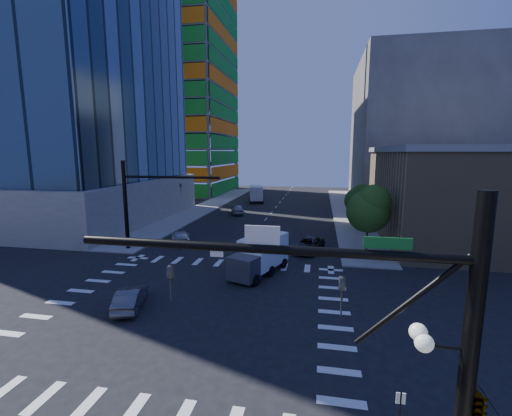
# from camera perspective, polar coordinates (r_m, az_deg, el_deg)

# --- Properties ---
(ground) EXTENTS (160.00, 160.00, 0.00)m
(ground) POSITION_cam_1_polar(r_m,az_deg,el_deg) (23.48, -10.45, -15.98)
(ground) COLOR black
(ground) RESTS_ON ground
(road_markings) EXTENTS (20.00, 20.00, 0.01)m
(road_markings) POSITION_cam_1_polar(r_m,az_deg,el_deg) (23.48, -10.45, -15.97)
(road_markings) COLOR silver
(road_markings) RESTS_ON ground
(sidewalk_ne) EXTENTS (5.00, 60.00, 0.15)m
(sidewalk_ne) POSITION_cam_1_polar(r_m,az_deg,el_deg) (60.73, 14.90, -0.39)
(sidewalk_ne) COLOR gray
(sidewalk_ne) RESTS_ON ground
(sidewalk_nw) EXTENTS (5.00, 60.00, 0.15)m
(sidewalk_nw) POSITION_cam_1_polar(r_m,az_deg,el_deg) (63.90, -8.05, 0.30)
(sidewalk_nw) COLOR gray
(sidewalk_nw) RESTS_ON ground
(construction_building) EXTENTS (25.16, 34.50, 70.60)m
(construction_building) POSITION_cam_1_polar(r_m,az_deg,el_deg) (90.18, -13.20, 18.41)
(construction_building) COLOR gray
(construction_building) RESTS_ON ground
(commercial_building) EXTENTS (20.50, 22.50, 10.60)m
(commercial_building) POSITION_cam_1_polar(r_m,az_deg,el_deg) (45.35, 32.80, 1.92)
(commercial_building) COLOR #927D55
(commercial_building) RESTS_ON ground
(bg_building_ne) EXTENTS (24.00, 30.00, 28.00)m
(bg_building_ne) POSITION_cam_1_polar(r_m,az_deg,el_deg) (77.25, 25.54, 11.40)
(bg_building_ne) COLOR #5F5A56
(bg_building_ne) RESTS_ON ground
(signal_mast_se) EXTENTS (10.51, 2.48, 9.00)m
(signal_mast_se) POSITION_cam_1_polar(r_m,az_deg,el_deg) (9.99, 26.77, -21.53)
(signal_mast_se) COLOR black
(signal_mast_se) RESTS_ON sidewalk_se
(signal_mast_nw) EXTENTS (10.20, 0.40, 9.00)m
(signal_mast_nw) POSITION_cam_1_polar(r_m,az_deg,el_deg) (36.28, -18.96, 1.71)
(signal_mast_nw) COLOR black
(signal_mast_nw) RESTS_ON sidewalk_nw
(tree_south) EXTENTS (4.16, 4.16, 6.82)m
(tree_south) POSITION_cam_1_polar(r_m,az_deg,el_deg) (34.38, 18.47, -0.02)
(tree_south) COLOR #382316
(tree_south) RESTS_ON sidewalk_ne
(tree_north) EXTENTS (3.54, 3.52, 5.78)m
(tree_north) POSITION_cam_1_polar(r_m,az_deg,el_deg) (46.31, 16.85, 1.48)
(tree_north) COLOR #382316
(tree_north) RESTS_ON sidewalk_ne
(no_parking_sign) EXTENTS (0.30, 0.06, 2.20)m
(no_parking_sign) POSITION_cam_1_polar(r_m,az_deg,el_deg) (14.03, 22.80, -29.22)
(no_parking_sign) COLOR black
(no_parking_sign) RESTS_ON ground
(car_nb_far) EXTENTS (3.48, 5.42, 1.39)m
(car_nb_far) POSITION_cam_1_polar(r_m,az_deg,el_deg) (35.20, 8.77, -6.09)
(car_nb_far) COLOR black
(car_nb_far) RESTS_ON ground
(car_sb_near) EXTENTS (3.58, 4.91, 1.32)m
(car_sb_near) POSITION_cam_1_polar(r_m,az_deg,el_deg) (38.95, -12.43, -4.75)
(car_sb_near) COLOR silver
(car_sb_near) RESTS_ON ground
(car_sb_mid) EXTENTS (3.16, 4.95, 1.57)m
(car_sb_mid) POSITION_cam_1_polar(r_m,az_deg,el_deg) (55.59, -3.09, -0.23)
(car_sb_mid) COLOR #96989D
(car_sb_mid) RESTS_ON ground
(car_sb_cross) EXTENTS (2.58, 4.36, 1.36)m
(car_sb_cross) POSITION_cam_1_polar(r_m,az_deg,el_deg) (24.21, -20.20, -13.86)
(car_sb_cross) COLOR #535258
(car_sb_cross) RESTS_ON ground
(box_truck_near) EXTENTS (4.34, 6.30, 3.04)m
(box_truck_near) POSITION_cam_1_polar(r_m,az_deg,el_deg) (28.31, 0.35, -8.44)
(box_truck_near) COLOR black
(box_truck_near) RESTS_ON ground
(box_truck_far) EXTENTS (3.98, 6.71, 3.29)m
(box_truck_far) POSITION_cam_1_polar(r_m,az_deg,el_deg) (69.18, -0.01, 2.23)
(box_truck_far) COLOR black
(box_truck_far) RESTS_ON ground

